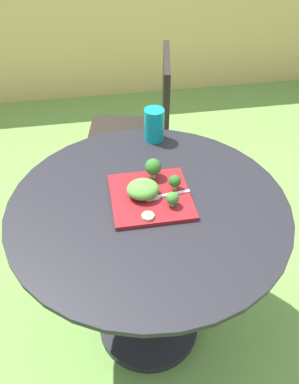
{
  "coord_description": "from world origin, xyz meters",
  "views": [
    {
      "loc": [
        -0.16,
        -0.97,
        1.64
      ],
      "look_at": [
        0.01,
        0.01,
        0.79
      ],
      "focal_mm": 37.45,
      "sensor_mm": 36.0,
      "label": 1
    }
  ],
  "objects_px": {
    "salad_plate": "(151,197)",
    "drinking_glass": "(154,126)",
    "fork": "(164,196)",
    "patio_chair": "(144,124)"
  },
  "relations": [
    {
      "from": "salad_plate",
      "to": "drinking_glass",
      "type": "xyz_separation_m",
      "value": [
        0.08,
        0.36,
        0.05
      ]
    },
    {
      "from": "fork",
      "to": "patio_chair",
      "type": "bearing_deg",
      "value": 85.36
    },
    {
      "from": "patio_chair",
      "to": "drinking_glass",
      "type": "relative_size",
      "value": 6.8
    },
    {
      "from": "salad_plate",
      "to": "fork",
      "type": "bearing_deg",
      "value": -16.56
    },
    {
      "from": "salad_plate",
      "to": "fork",
      "type": "xyz_separation_m",
      "value": [
        0.04,
        -0.01,
        0.01
      ]
    },
    {
      "from": "drinking_glass",
      "to": "fork",
      "type": "distance_m",
      "value": 0.37
    },
    {
      "from": "drinking_glass",
      "to": "salad_plate",
      "type": "bearing_deg",
      "value": -101.86
    },
    {
      "from": "salad_plate",
      "to": "drinking_glass",
      "type": "bearing_deg",
      "value": 78.14
    },
    {
      "from": "drinking_glass",
      "to": "fork",
      "type": "xyz_separation_m",
      "value": [
        -0.03,
        -0.37,
        -0.04
      ]
    },
    {
      "from": "patio_chair",
      "to": "salad_plate",
      "type": "xyz_separation_m",
      "value": [
        -0.11,
        -0.84,
        0.23
      ]
    }
  ]
}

